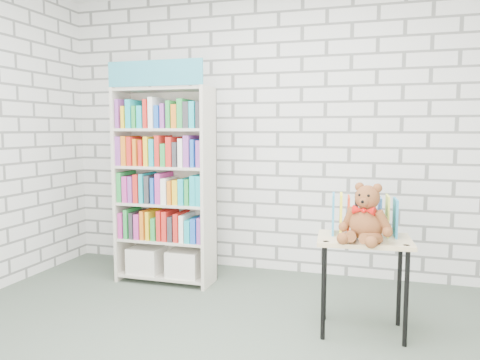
# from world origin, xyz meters

# --- Properties ---
(room_shell) EXTENTS (4.52, 4.02, 2.81)m
(room_shell) POSITION_xyz_m (0.00, 0.00, 1.78)
(room_shell) COLOR silver
(room_shell) RESTS_ON ground
(bookshelf) EXTENTS (0.90, 0.35, 2.03)m
(bookshelf) POSITION_xyz_m (-0.92, 1.36, 0.92)
(bookshelf) COLOR beige
(bookshelf) RESTS_ON ground
(display_table) EXTENTS (0.67, 0.49, 0.68)m
(display_table) POSITION_xyz_m (0.89, 0.72, 0.58)
(display_table) COLOR tan
(display_table) RESTS_ON ground
(table_books) EXTENTS (0.46, 0.23, 0.26)m
(table_books) POSITION_xyz_m (0.89, 0.82, 0.81)
(table_books) COLOR #2B89BC
(table_books) RESTS_ON display_table
(teddy_bear) EXTENTS (0.36, 0.35, 0.39)m
(teddy_bear) POSITION_xyz_m (0.91, 0.62, 0.84)
(teddy_bear) COLOR brown
(teddy_bear) RESTS_ON display_table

